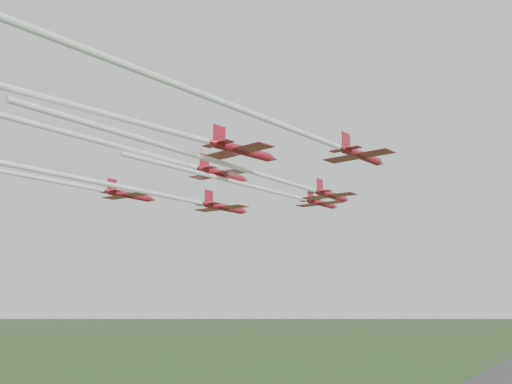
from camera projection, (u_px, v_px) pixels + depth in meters
The scene contains 7 objects.
jet_lead at pixel (284, 194), 87.37m from camera, with size 8.20×47.96×2.41m.
jet_row2_left at pixel (156, 194), 79.46m from camera, with size 9.37×61.13×2.78m.
jet_row2_right at pixel (277, 179), 69.75m from camera, with size 7.94×54.65×2.35m.
jet_row3_left at pixel (77, 185), 83.94m from camera, with size 8.81×47.11×2.62m.
jet_row3_mid at pixel (124, 148), 63.61m from camera, with size 8.94×63.57×2.56m.
jet_row3_right at pixel (284, 126), 53.39m from camera, with size 10.56×56.52×2.40m.
jet_row4_right at pixel (85, 108), 47.11m from camera, with size 15.55×66.66×2.49m.
Camera 1 is at (42.71, -69.28, 35.77)m, focal length 40.00 mm.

